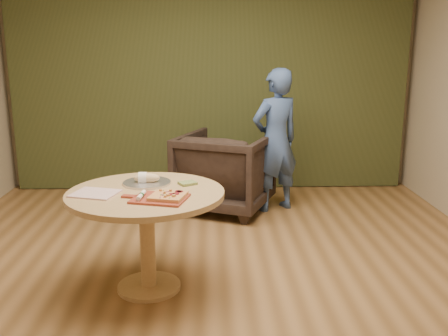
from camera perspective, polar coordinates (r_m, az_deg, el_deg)
room_shell at (r=3.28m, az=-1.42°, el=7.64°), size 5.04×6.04×2.84m
curtain at (r=6.17m, az=-1.59°, el=10.49°), size 4.80×0.14×2.78m
pedestal_table at (r=3.62m, az=-8.87°, el=-4.79°), size 1.12×1.12×0.75m
pizza_paddle at (r=3.37m, az=-7.51°, el=-3.48°), size 0.47×0.36×0.01m
flatbread_pizza at (r=3.35m, az=-6.39°, el=-3.18°), size 0.27×0.27×0.04m
cutlery_roll at (r=3.38m, az=-9.44°, el=-3.09°), size 0.05×0.20×0.03m
newspaper at (r=3.58m, az=-14.50°, el=-2.83°), size 0.36×0.32×0.01m
serving_tray at (r=3.77m, az=-8.80°, el=-1.67°), size 0.36×0.36×0.02m
bread_roll at (r=3.76m, az=-8.95°, el=-1.14°), size 0.19×0.09×0.09m
green_packet at (r=3.71m, az=-4.18°, el=-1.75°), size 0.15×0.15×0.02m
armchair at (r=5.40m, az=0.13°, el=0.02°), size 1.17×1.14×0.94m
person_standing at (r=5.37m, az=5.90°, el=3.13°), size 0.67×0.58×1.53m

